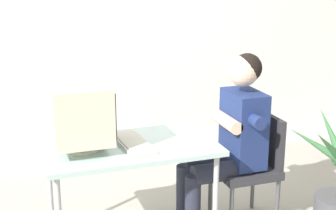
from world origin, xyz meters
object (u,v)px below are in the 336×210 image
crt_monitor (81,114)px  person_seated (230,135)px  keyboard (133,143)px  office_chair (252,162)px  desk (130,153)px

crt_monitor → person_seated: person_seated is taller
keyboard → office_chair: bearing=-0.2°
office_chair → desk: bearing=179.3°
office_chair → person_seated: size_ratio=0.64×
keyboard → office_chair: size_ratio=0.59×
desk → person_seated: (0.73, -0.01, 0.05)m
crt_monitor → office_chair: 1.32m
desk → person_seated: person_seated is taller
crt_monitor → desk: bearing=0.6°
crt_monitor → person_seated: bearing=-0.4°
desk → crt_monitor: bearing=-179.4°
office_chair → keyboard: bearing=179.8°
keyboard → office_chair: 0.93m
person_seated → keyboard: bearing=179.7°
crt_monitor → keyboard: bearing=-0.7°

